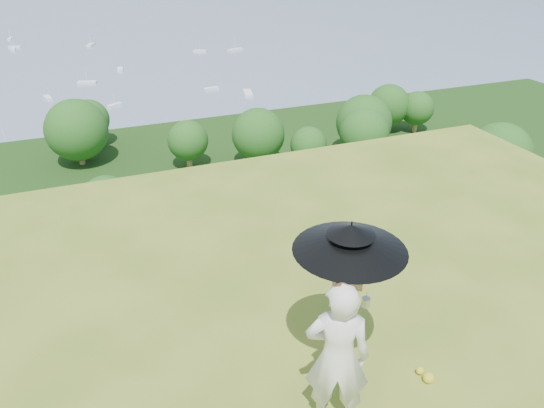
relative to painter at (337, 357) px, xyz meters
name	(u,v)px	position (x,y,z in m)	size (l,w,h in m)	color
ground	(400,356)	(1.27, 0.57, -0.95)	(14.00, 14.00, 0.00)	#547320
forest_slope	(151,338)	(1.27, 35.57, -29.95)	(140.00, 56.00, 22.00)	#11350E
shoreline_tier	(111,213)	(1.27, 75.57, -36.95)	(170.00, 28.00, 8.00)	slate
bay_water	(64,31)	(1.27, 240.57, -34.95)	(700.00, 700.00, 0.00)	#7387A5
slope_trees	(133,205)	(1.27, 35.57, -15.95)	(110.00, 50.00, 6.00)	#1B5319
harbor_town	(105,176)	(1.27, 75.57, -30.45)	(110.00, 22.00, 5.00)	silver
moored_boats	(29,79)	(-11.23, 161.57, -34.60)	(140.00, 140.00, 0.70)	white
wildflowers	(390,341)	(1.27, 0.82, -0.89)	(10.00, 10.50, 0.12)	yellow
painter	(337,357)	(0.00, 0.00, 0.00)	(0.69, 0.45, 1.90)	silver
field_easel	(344,325)	(0.35, 0.50, -0.07)	(0.66, 0.66, 1.75)	#A87746
sun_umbrella	(349,253)	(0.37, 0.53, 0.89)	(1.25, 1.25, 0.79)	black
painter_cap	(343,288)	(0.00, 0.00, 0.89)	(0.19, 0.23, 0.10)	#CF7273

